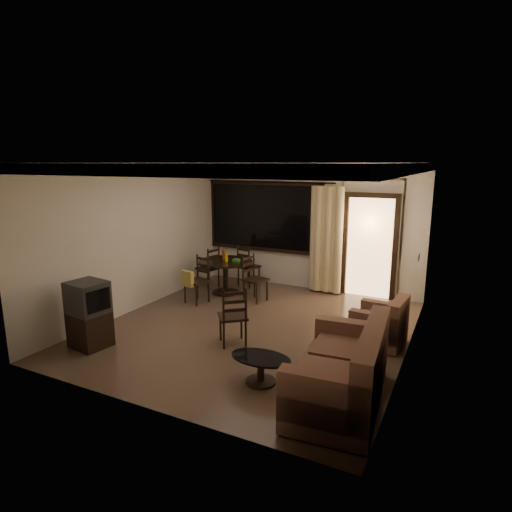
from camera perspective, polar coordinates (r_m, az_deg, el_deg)
The scene contains 12 objects.
ground at distance 7.50m, azimuth -0.34°, elevation -9.60°, with size 5.50×5.50×0.00m, color #7F6651.
room_shell at distance 8.43m, azimuth 8.76°, elevation 5.58°, with size 5.50×6.70×5.50m.
dining_table at distance 9.30m, azimuth -4.08°, elevation -1.54°, with size 1.16×1.16×0.95m.
dining_chair_west at distance 9.82m, azimuth -6.35°, elevation -2.59°, with size 0.51×0.51×0.95m.
dining_chair_east at distance 8.84m, azimuth -0.14°, elevation -4.22°, with size 0.51×0.51×0.95m.
dining_chair_south at distance 8.80m, azimuth -7.94°, elevation -4.26°, with size 0.51×0.55×0.95m.
dining_chair_north at distance 9.91m, azimuth -1.02°, elevation -2.38°, with size 0.51×0.51×0.95m.
tv_cabinet at distance 7.11m, azimuth -21.38°, elevation -7.25°, with size 0.61×0.56×1.04m.
sofa at distance 5.30m, azimuth 11.76°, elevation -15.16°, with size 1.09×1.86×0.95m.
armchair at distance 7.06m, azimuth 16.43°, elevation -8.85°, with size 0.81×0.81×0.76m.
coffee_table at distance 5.71m, azimuth 0.63°, elevation -14.38°, with size 0.82×0.49×0.36m.
side_chair at distance 6.80m, azimuth -3.08°, elevation -9.42°, with size 0.59×0.59×0.96m.
Camera 1 is at (3.14, -6.20, 2.81)m, focal length 30.00 mm.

